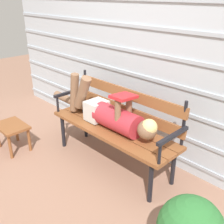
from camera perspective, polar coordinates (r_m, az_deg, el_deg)
ground_plane at (r=3.01m, az=-2.71°, el=-12.17°), size 12.00×12.00×0.00m
house_siding at (r=2.98m, az=7.00°, el=12.50°), size 5.19×0.08×2.37m
park_bench at (r=2.90m, az=0.97°, el=-2.05°), size 1.55×0.48×0.90m
reclining_person at (r=2.85m, az=-0.84°, el=-0.22°), size 1.71×0.26×0.51m
footstool at (r=3.45m, az=-20.50°, el=-3.52°), size 0.42×0.30×0.33m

